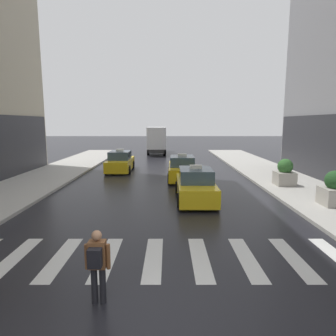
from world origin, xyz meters
TOP-DOWN VIEW (x-y plane):
  - ground_plane at (0.00, 0.00)m, footprint 160.00×160.00m
  - crosswalk_markings at (-0.00, 3.00)m, footprint 11.30×2.80m
  - taxi_lead at (1.81, 9.42)m, footprint 1.94×4.54m
  - taxi_second at (1.39, 14.80)m, footprint 1.99×4.57m
  - taxi_third at (-3.44, 18.27)m, footprint 1.95×4.55m
  - box_truck at (-1.00, 31.22)m, footprint 2.46×7.60m
  - pedestrian_with_backpack at (-1.08, 0.87)m, footprint 0.55×0.43m
  - planter_near_corner at (8.00, 7.96)m, footprint 1.10×1.10m
  - planter_mid_block at (7.46, 12.26)m, footprint 1.10×1.10m

SIDE VIEW (x-z plane):
  - ground_plane at x=0.00m, z-range 0.00..0.00m
  - crosswalk_markings at x=0.00m, z-range 0.00..0.01m
  - taxi_lead at x=1.81m, z-range -0.18..1.63m
  - taxi_second at x=1.39m, z-range -0.18..1.63m
  - taxi_third at x=-3.44m, z-range -0.18..1.63m
  - planter_near_corner at x=8.00m, z-range 0.07..1.67m
  - planter_mid_block at x=7.46m, z-range 0.07..1.67m
  - pedestrian_with_backpack at x=-1.08m, z-range 0.15..1.80m
  - box_truck at x=-1.00m, z-range 0.18..3.53m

